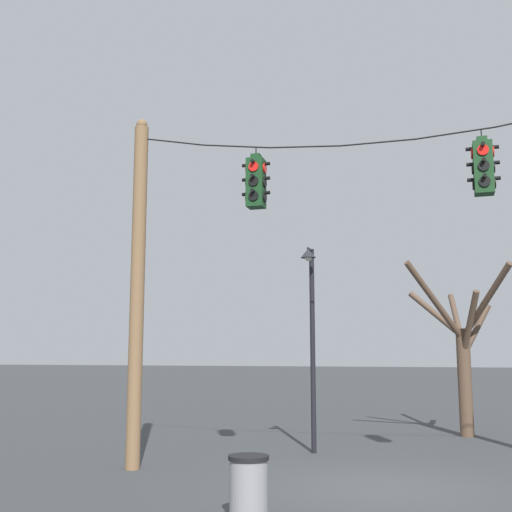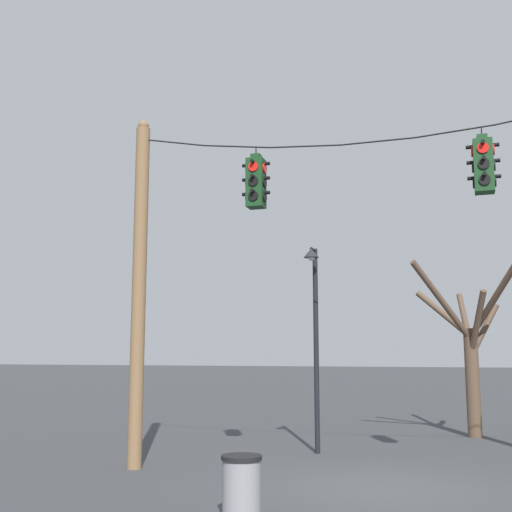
% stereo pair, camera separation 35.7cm
% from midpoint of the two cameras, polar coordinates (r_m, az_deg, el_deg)
% --- Properties ---
extents(ground_plane, '(200.00, 200.00, 0.00)m').
position_cam_midpoint_polar(ground_plane, '(11.90, 10.54, -19.63)').
color(ground_plane, '#383A3D').
extents(utility_pole_left, '(0.30, 0.30, 7.31)m').
position_cam_midpoint_polar(utility_pole_left, '(13.62, -11.25, -2.80)').
color(utility_pole_left, brown).
rests_on(utility_pole_left, ground_plane).
extents(span_wire, '(10.04, 0.03, 0.59)m').
position_cam_midpoint_polar(span_wire, '(12.80, 9.91, 10.71)').
color(span_wire, black).
extents(traffic_light_near_left_pole, '(0.58, 0.58, 1.26)m').
position_cam_midpoint_polar(traffic_light_near_left_pole, '(13.03, -0.79, 6.56)').
color(traffic_light_near_left_pole, '#143819').
extents(traffic_light_over_intersection, '(0.58, 0.58, 1.23)m').
position_cam_midpoint_polar(traffic_light_over_intersection, '(12.51, 18.77, 7.48)').
color(traffic_light_over_intersection, '#143819').
extents(street_lamp, '(0.36, 0.64, 4.80)m').
position_cam_midpoint_polar(street_lamp, '(15.34, 4.26, -5.39)').
color(street_lamp, black).
rests_on(street_lamp, ground_plane).
extents(bare_tree, '(2.82, 3.70, 4.80)m').
position_cam_midpoint_polar(bare_tree, '(19.15, 17.32, -7.88)').
color(bare_tree, brown).
rests_on(bare_tree, ground_plane).
extents(trash_bin, '(0.57, 0.57, 0.91)m').
position_cam_midpoint_polar(trash_bin, '(9.33, -1.83, -20.01)').
color(trash_bin, gray).
rests_on(trash_bin, ground_plane).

